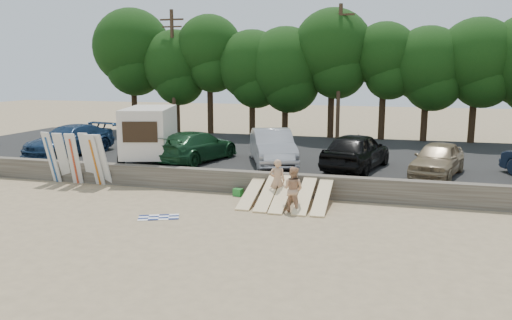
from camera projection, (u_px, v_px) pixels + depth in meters
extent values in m
plane|color=tan|center=(238.00, 212.00, 19.42)|extent=(120.00, 120.00, 0.00)
cube|color=#6B6356|center=(258.00, 183.00, 22.18)|extent=(44.00, 0.50, 1.00)
cube|color=#282828|center=(292.00, 158.00, 29.32)|extent=(44.00, 14.50, 0.70)
cylinder|color=#382616|center=(134.00, 103.00, 39.32)|extent=(0.44, 0.44, 4.39)
sphere|color=#1C4213|center=(132.00, 47.00, 38.56)|extent=(5.93, 5.93, 5.93)
cylinder|color=#382616|center=(177.00, 109.00, 38.44)|extent=(0.44, 0.44, 3.53)
sphere|color=#1C4213|center=(176.00, 64.00, 37.83)|extent=(5.10, 5.10, 5.10)
cylinder|color=#382616|center=(210.00, 105.00, 37.65)|extent=(0.44, 0.44, 4.31)
sphere|color=#1C4213|center=(209.00, 48.00, 36.90)|extent=(4.85, 4.85, 4.85)
cylinder|color=#382616|center=(252.00, 111.00, 36.86)|extent=(0.44, 0.44, 3.44)
sphere|color=#1C4213|center=(252.00, 65.00, 36.26)|extent=(5.12, 5.12, 5.12)
cylinder|color=#382616|center=(285.00, 113.00, 36.21)|extent=(0.44, 0.44, 3.37)
sphere|color=#1C4213|center=(286.00, 67.00, 35.62)|extent=(5.67, 5.67, 5.67)
cylinder|color=#382616|center=(331.00, 108.00, 35.26)|extent=(0.44, 0.44, 4.23)
sphere|color=#1C4213|center=(333.00, 48.00, 34.52)|extent=(5.47, 5.47, 5.47)
cylinder|color=#382616|center=(382.00, 111.00, 34.36)|extent=(0.44, 0.44, 3.89)
sphere|color=#1C4213|center=(385.00, 55.00, 33.68)|extent=(4.45, 4.45, 4.45)
cylinder|color=#382616|center=(424.00, 115.00, 33.65)|extent=(0.44, 0.44, 3.46)
sphere|color=#1C4213|center=(428.00, 64.00, 33.05)|extent=(5.05, 5.05, 5.05)
cylinder|color=#382616|center=(473.00, 114.00, 32.84)|extent=(0.44, 0.44, 3.73)
sphere|color=#1C4213|center=(477.00, 58.00, 32.19)|extent=(5.18, 5.18, 5.18)
cylinder|color=#473321|center=(173.00, 73.00, 36.30)|extent=(0.26, 0.26, 9.00)
cube|color=#473321|center=(172.00, 19.00, 35.63)|extent=(1.80, 0.12, 0.12)
cube|color=#473321|center=(172.00, 27.00, 35.72)|extent=(1.50, 0.10, 0.10)
cylinder|color=#473321|center=(339.00, 74.00, 33.14)|extent=(0.26, 0.26, 9.00)
cube|color=#473321|center=(341.00, 15.00, 32.46)|extent=(1.80, 0.12, 0.12)
cube|color=#473321|center=(340.00, 23.00, 32.55)|extent=(1.50, 0.10, 0.10)
cube|color=beige|center=(150.00, 131.00, 26.00)|extent=(3.36, 4.88, 2.44)
cube|color=black|center=(140.00, 132.00, 23.75)|extent=(1.61, 0.50, 1.00)
cylinder|color=black|center=(121.00, 159.00, 24.79)|extent=(0.42, 0.77, 0.73)
cylinder|color=black|center=(168.00, 159.00, 24.81)|extent=(0.42, 0.77, 0.73)
cylinder|color=black|center=(135.00, 150.00, 27.63)|extent=(0.42, 0.77, 0.73)
cylinder|color=black|center=(177.00, 150.00, 27.65)|extent=(0.42, 0.77, 0.73)
imported|color=navy|center=(70.00, 140.00, 28.32)|extent=(3.33, 6.02, 1.65)
imported|color=#173F21|center=(196.00, 146.00, 26.20)|extent=(3.50, 5.88, 1.60)
imported|color=#A3A3A8|center=(272.00, 147.00, 25.38)|extent=(3.70, 5.72, 1.78)
imported|color=black|center=(356.00, 151.00, 24.04)|extent=(3.39, 5.68, 1.81)
imported|color=#998361|center=(438.00, 159.00, 22.63)|extent=(3.00, 4.81, 1.53)
cube|color=silver|center=(51.00, 157.00, 24.20)|extent=(0.60, 0.73, 2.54)
cube|color=silver|center=(62.00, 158.00, 24.16)|extent=(0.58, 0.85, 2.51)
cube|color=silver|center=(74.00, 159.00, 23.80)|extent=(0.62, 0.81, 2.53)
cube|color=silver|center=(88.00, 158.00, 23.88)|extent=(0.52, 0.67, 2.54)
cube|color=silver|center=(95.00, 160.00, 23.55)|extent=(0.55, 0.80, 2.52)
cube|color=silver|center=(102.00, 160.00, 23.54)|extent=(0.60, 0.83, 2.52)
cube|color=beige|center=(252.00, 192.00, 20.83)|extent=(0.56, 2.92, 0.85)
cube|color=beige|center=(268.00, 192.00, 20.50)|extent=(0.56, 2.88, 0.98)
cube|color=beige|center=(283.00, 193.00, 20.27)|extent=(0.56, 2.87, 1.00)
cube|color=beige|center=(305.00, 195.00, 20.08)|extent=(0.56, 2.88, 0.97)
cube|color=beige|center=(322.00, 196.00, 19.94)|extent=(0.56, 2.89, 0.94)
imported|color=tan|center=(277.00, 181.00, 20.74)|extent=(0.74, 0.57, 1.82)
imported|color=tan|center=(293.00, 189.00, 19.36)|extent=(1.02, 0.89, 1.78)
cube|color=#258A30|center=(238.00, 192.00, 21.87)|extent=(0.43, 0.37, 0.32)
cube|color=#C66A17|center=(283.00, 196.00, 21.35)|extent=(0.37, 0.34, 0.22)
plane|color=white|center=(159.00, 217.00, 18.69)|extent=(1.96, 1.96, 0.00)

